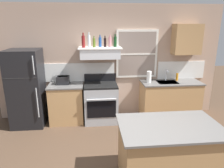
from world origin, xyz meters
TOP-DOWN VIEW (x-y plane):
  - back_wall at (0.03, 2.23)m, footprint 5.40×0.11m
  - refrigerator at (-1.90, 1.84)m, footprint 0.70×0.72m
  - counter_left_of_stove at (-1.05, 1.90)m, footprint 0.79×0.63m
  - toaster at (-1.11, 1.95)m, footprint 0.30×0.20m
  - stove_range at (-0.25, 1.86)m, footprint 0.76×0.69m
  - range_hood_shelf at (-0.25, 1.96)m, footprint 0.96×0.52m
  - bottle_red_label_wine at (-0.61, 1.90)m, footprint 0.07×0.07m
  - bottle_clear_tall at (-0.49, 1.90)m, footprint 0.06×0.06m
  - bottle_olive_oil_square at (-0.38, 1.94)m, footprint 0.06×0.06m
  - bottle_blue_liqueur at (-0.24, 2.01)m, footprint 0.07×0.07m
  - bottle_balsamic_dark at (-0.13, 2.01)m, footprint 0.06×0.06m
  - bottle_rose_pink at (-0.02, 1.99)m, footprint 0.07×0.07m
  - bottle_dark_green_wine at (0.10, 1.99)m, footprint 0.07×0.07m
  - counter_right_with_sink at (1.45, 1.90)m, footprint 1.43×0.63m
  - sink_faucet at (1.35, 2.00)m, footprint 0.03×0.17m
  - paper_towel_roll at (0.90, 1.90)m, footprint 0.11×0.11m
  - dish_soap_bottle at (1.63, 2.00)m, footprint 0.06×0.06m
  - kitchen_island at (0.61, -0.23)m, footprint 1.40×0.90m
  - upper_cabinet_right at (1.80, 2.04)m, footprint 0.64×0.32m

SIDE VIEW (x-z plane):
  - counter_left_of_stove at x=-1.05m, z-range 0.00..0.91m
  - counter_right_with_sink at x=1.45m, z-range 0.00..0.91m
  - kitchen_island at x=0.61m, z-range 0.00..0.91m
  - stove_range at x=-0.25m, z-range -0.08..1.01m
  - refrigerator at x=-1.90m, z-range 0.00..1.73m
  - dish_soap_bottle at x=1.63m, z-range 0.91..1.09m
  - toaster at x=-1.11m, z-range 0.91..1.10m
  - paper_towel_roll at x=0.90m, z-range 0.91..1.18m
  - sink_faucet at x=1.35m, z-range 0.94..1.22m
  - back_wall at x=0.03m, z-range 0.00..2.70m
  - range_hood_shelf at x=-0.25m, z-range 1.50..1.75m
  - bottle_balsamic_dark at x=-0.13m, z-range 1.73..1.97m
  - bottle_olive_oil_square at x=-0.38m, z-range 1.73..1.97m
  - bottle_blue_liqueur at x=-0.24m, z-range 1.72..1.99m
  - bottle_rose_pink at x=-0.02m, z-range 1.72..1.99m
  - bottle_dark_green_wine at x=0.10m, z-range 1.72..2.00m
  - bottle_red_label_wine at x=-0.61m, z-range 1.72..2.04m
  - bottle_clear_tall at x=-0.49m, z-range 1.72..2.05m
  - upper_cabinet_right at x=1.80m, z-range 1.55..2.25m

